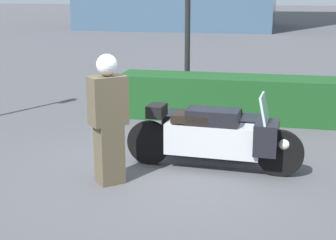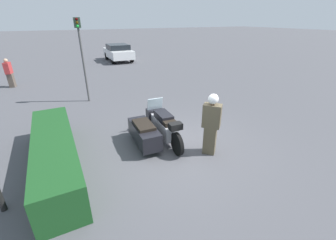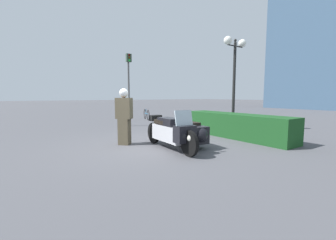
# 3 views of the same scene
# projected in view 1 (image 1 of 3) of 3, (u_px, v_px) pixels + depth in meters

# --- Properties ---
(ground_plane) EXTENTS (160.00, 160.00, 0.00)m
(ground_plane) POSITION_uv_depth(u_px,v_px,m) (157.00, 171.00, 7.51)
(ground_plane) COLOR #4C4C51
(police_motorcycle) EXTENTS (2.60, 1.34, 1.16)m
(police_motorcycle) POSITION_uv_depth(u_px,v_px,m) (219.00, 132.00, 7.78)
(police_motorcycle) COLOR black
(police_motorcycle) RESTS_ON ground
(officer_rider) EXTENTS (0.55, 0.54, 1.76)m
(officer_rider) POSITION_uv_depth(u_px,v_px,m) (108.00, 116.00, 6.83)
(officer_rider) COLOR brown
(officer_rider) RESTS_ON ground
(hedge_bush_curbside) EXTENTS (4.35, 0.95, 0.88)m
(hedge_bush_curbside) POSITION_uv_depth(u_px,v_px,m) (227.00, 98.00, 10.41)
(hedge_bush_curbside) COLOR #19471E
(hedge_bush_curbside) RESTS_ON ground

